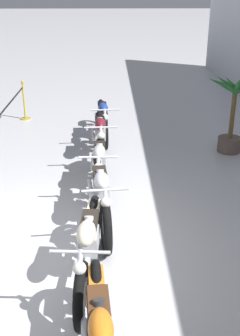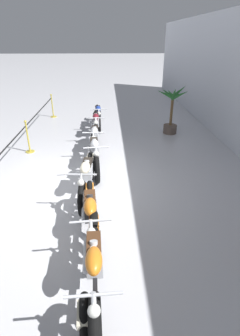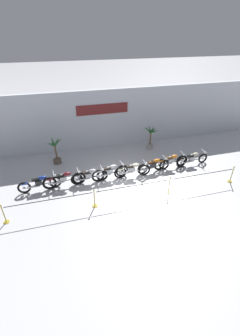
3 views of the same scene
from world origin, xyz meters
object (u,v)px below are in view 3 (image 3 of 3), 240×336
object	(u,v)px
motorcycle_orange_6	(171,162)
potted_palm_right_of_row	(56,151)
motorcycle_cream_4	(133,170)
stanchion_far_left	(103,193)
motorcycle_maroon_1	(64,179)
potted_palm_left_of_row	(150,137)
stanchion_mid_right	(169,188)
motorcycle_silver_2	(90,176)
stanchion_mid_left	(95,201)
motorcycle_cream_7	(192,159)
motorcycle_silver_3	(110,172)
stanchion_far_right	(231,177)
motorcycle_orange_5	(154,165)
motorcycle_blue_0	(40,183)

from	to	relation	value
motorcycle_orange_6	potted_palm_right_of_row	size ratio (longest dim) A/B	1.31
motorcycle_cream_4	stanchion_far_left	size ratio (longest dim) A/B	0.18
motorcycle_maroon_1	motorcycle_orange_6	world-z (taller)	motorcycle_orange_6
potted_palm_left_of_row	stanchion_mid_right	bearing A→B (deg)	-100.96
motorcycle_silver_2	stanchion_mid_left	size ratio (longest dim) A/B	2.07
motorcycle_maroon_1	motorcycle_cream_7	bearing A→B (deg)	1.45
motorcycle_silver_3	motorcycle_cream_4	size ratio (longest dim) A/B	1.02
stanchion_mid_right	stanchion_mid_left	bearing A→B (deg)	180.00
motorcycle_cream_7	stanchion_mid_left	bearing A→B (deg)	-161.41
motorcycle_silver_2	potted_palm_right_of_row	bearing A→B (deg)	121.85
motorcycle_maroon_1	motorcycle_silver_2	xyz separation A→B (m)	(1.43, 0.02, -0.03)
motorcycle_orange_6	motorcycle_cream_7	distance (m)	1.52
motorcycle_orange_6	stanchion_far_right	xyz separation A→B (m)	(2.71, -2.33, -0.13)
stanchion_mid_right	stanchion_far_right	size ratio (longest dim) A/B	1.00
motorcycle_silver_2	motorcycle_orange_6	distance (m)	5.27
motorcycle_cream_7	stanchion_mid_right	xyz separation A→B (m)	(-2.80, -2.32, -0.10)
potted_palm_left_of_row	stanchion_mid_right	distance (m)	5.43
motorcycle_maroon_1	motorcycle_cream_4	distance (m)	4.01
motorcycle_silver_3	motorcycle_cream_7	distance (m)	5.55
motorcycle_orange_5	motorcycle_orange_6	distance (m)	1.24
potted_palm_left_of_row	stanchion_far_right	distance (m)	6.10
motorcycle_cream_4	stanchion_far_right	world-z (taller)	stanchion_far_right
motorcycle_blue_0	stanchion_far_left	bearing A→B (deg)	-34.47
motorcycle_cream_4	stanchion_far_right	xyz separation A→B (m)	(5.38, -2.04, -0.12)
motorcycle_cream_4	motorcycle_orange_6	size ratio (longest dim) A/B	0.94
motorcycle_cream_4	stanchion_mid_right	world-z (taller)	stanchion_mid_right
motorcycle_maroon_1	motorcycle_orange_6	distance (m)	6.70
motorcycle_maroon_1	potted_palm_right_of_row	size ratio (longest dim) A/B	1.32
stanchion_mid_left	stanchion_far_right	distance (m)	8.07
motorcycle_cream_7	stanchion_far_right	distance (m)	2.60
motorcycle_silver_2	stanchion_far_left	xyz separation A→B (m)	(0.37, -2.12, 0.30)
motorcycle_silver_3	potted_palm_left_of_row	distance (m)	4.92
potted_palm_right_of_row	stanchion_mid_left	world-z (taller)	potted_palm_right_of_row
motorcycle_blue_0	motorcycle_cream_7	xyz separation A→B (m)	(9.54, 0.17, -0.01)
motorcycle_cream_4	stanchion_mid_left	distance (m)	3.37
motorcycle_cream_7	stanchion_far_right	xyz separation A→B (m)	(1.18, -2.32, -0.10)
motorcycle_orange_6	potted_palm_left_of_row	distance (m)	3.01
stanchion_far_left	stanchion_mid_left	xyz separation A→B (m)	(-0.46, -0.00, -0.40)
motorcycle_silver_3	motorcycle_orange_6	xyz separation A→B (m)	(4.03, 0.16, -0.01)
motorcycle_cream_4	stanchion_far_right	bearing A→B (deg)	-20.78
potted_palm_left_of_row	stanchion_far_right	xyz separation A→B (m)	(2.96, -5.30, -0.58)
motorcycle_maroon_1	stanchion_mid_left	bearing A→B (deg)	-57.71
stanchion_mid_left	potted_palm_left_of_row	bearing A→B (deg)	46.06
potted_palm_left_of_row	motorcycle_blue_0	bearing A→B (deg)	-157.88
motorcycle_orange_5	stanchion_mid_right	distance (m)	2.22
stanchion_far_left	potted_palm_right_of_row	bearing A→B (deg)	113.22
motorcycle_silver_2	stanchion_far_left	bearing A→B (deg)	-80.08
motorcycle_orange_5	stanchion_far_right	size ratio (longest dim) A/B	2.11
motorcycle_silver_3	stanchion_far_right	distance (m)	7.07
motorcycle_cream_4	motorcycle_cream_7	world-z (taller)	motorcycle_cream_4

